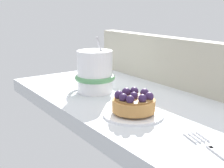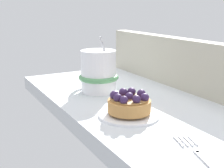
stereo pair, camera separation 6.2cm
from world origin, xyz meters
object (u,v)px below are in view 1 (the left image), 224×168
object	(u,v)px
raspberry_tart	(134,103)
coffee_mug	(94,72)
dessert_fork	(219,153)
dessert_plate	(133,113)

from	to	relation	value
raspberry_tart	coffee_mug	world-z (taller)	coffee_mug
raspberry_tart	dessert_fork	distance (cm)	18.71
coffee_mug	dessert_fork	world-z (taller)	coffee_mug
raspberry_tart	coffee_mug	bearing A→B (deg)	172.13
dessert_plate	raspberry_tart	size ratio (longest dim) A/B	1.41
dessert_fork	raspberry_tart	bearing A→B (deg)	179.74
raspberry_tart	coffee_mug	distance (cm)	17.82
dessert_plate	dessert_fork	distance (cm)	18.55
dessert_plate	coffee_mug	distance (cm)	18.22
dessert_plate	coffee_mug	xyz separation A→B (cm)	(-17.55, 2.43, 4.22)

